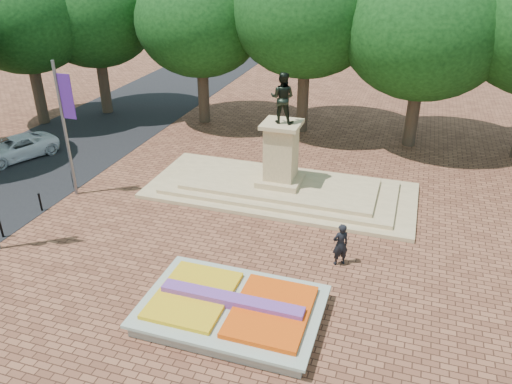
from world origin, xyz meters
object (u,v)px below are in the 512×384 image
monument (280,177)px  pedestrian (340,244)px  flower_bed (232,309)px  van (16,148)px

monument → pedestrian: size_ratio=7.39×
flower_bed → van: bearing=151.8°
monument → van: (-16.57, -0.56, -0.20)m
pedestrian → van: bearing=-48.5°
monument → pedestrian: monument is taller
flower_bed → monument: (-1.03, 10.00, 0.50)m
flower_bed → van: (-17.60, 9.44, 0.30)m
pedestrian → monument: bearing=-88.6°
monument → van: 16.58m
flower_bed → monument: monument is taller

